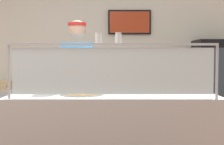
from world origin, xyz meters
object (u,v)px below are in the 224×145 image
pizza_tray (81,93)px  worker_figure (76,84)px  pizza_server (81,91)px  parmesan_shaker (97,38)px  pepper_flake_shaker (117,39)px  drink_fridge (217,91)px

pizza_tray → worker_figure: 0.63m
pizza_server → pizza_tray: bearing=108.9°
pizza_tray → worker_figure: bearing=100.4°
pizza_server → parmesan_shaker: parmesan_shaker is taller
parmesan_shaker → pepper_flake_shaker: bearing=0.0°
pizza_server → drink_fridge: (1.97, 1.89, -0.19)m
pizza_tray → pizza_server: size_ratio=1.57×
pizza_tray → drink_fridge: 2.73m
pepper_flake_shaker → drink_fridge: size_ratio=0.06×
pizza_tray → pepper_flake_shaker: 0.71m
pizza_tray → parmesan_shaker: parmesan_shaker is taller
parmesan_shaker → drink_fridge: 2.92m
parmesan_shaker → drink_fridge: size_ratio=0.06×
worker_figure → drink_fridge: 2.45m
worker_figure → pepper_flake_shaker: bearing=-63.5°
pizza_server → parmesan_shaker: bearing=-58.8°
pizza_tray → drink_fridge: bearing=43.4°
pizza_server → parmesan_shaker: size_ratio=2.86×
parmesan_shaker → worker_figure: worker_figure is taller
pizza_server → parmesan_shaker: 0.61m
pepper_flake_shaker → drink_fridge: 2.81m
pepper_flake_shaker → parmesan_shaker: bearing=-180.0°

